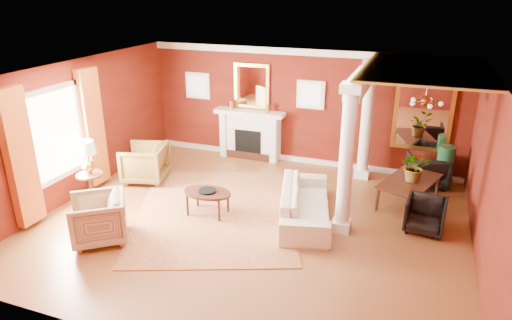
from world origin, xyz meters
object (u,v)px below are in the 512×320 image
at_px(armchair_leopard, 144,161).
at_px(side_table, 88,162).
at_px(armchair_stripe, 98,217).
at_px(coffee_table, 207,194).
at_px(sofa, 306,198).
at_px(dining_table, 411,186).

bearing_deg(armchair_leopard, side_table, -32.28).
distance_m(armchair_stripe, coffee_table, 2.11).
bearing_deg(sofa, dining_table, -68.58).
bearing_deg(sofa, coffee_table, 90.42).
bearing_deg(side_table, armchair_stripe, -46.81).
distance_m(armchair_leopard, dining_table, 5.95).
relative_size(armchair_leopard, armchair_stripe, 1.02).
relative_size(armchair_stripe, coffee_table, 0.96).
bearing_deg(armchair_stripe, side_table, -173.74).
height_order(armchair_stripe, side_table, side_table).
xyz_separation_m(side_table, dining_table, (6.34, 2.19, -0.47)).
relative_size(armchair_stripe, side_table, 0.69).
xyz_separation_m(armchair_leopard, side_table, (-0.44, -1.36, 0.42)).
bearing_deg(sofa, side_table, 86.53).
xyz_separation_m(armchair_leopard, armchair_stripe, (0.73, -2.60, -0.01)).
height_order(armchair_leopard, dining_table, armchair_leopard).
xyz_separation_m(coffee_table, dining_table, (3.78, 1.84, -0.02)).
relative_size(armchair_stripe, dining_table, 0.61).
bearing_deg(coffee_table, armchair_leopard, 154.51).
bearing_deg(coffee_table, dining_table, 25.96).
distance_m(armchair_leopard, armchair_stripe, 2.70).
relative_size(coffee_table, dining_table, 0.63).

